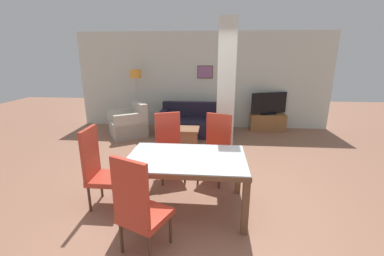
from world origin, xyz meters
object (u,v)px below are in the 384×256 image
(sofa, at_px, (193,124))
(tv_stand, at_px, (267,122))
(bottle, at_px, (173,125))
(dining_chair_near_left, at_px, (139,207))
(armchair, at_px, (130,124))
(coffee_table, at_px, (183,137))
(floor_lamp, at_px, (136,80))
(tv_screen, at_px, (269,104))
(dining_table, at_px, (186,167))
(dining_chair_head_left, at_px, (99,167))
(dining_chair_far_left, at_px, (169,146))
(dining_chair_far_right, at_px, (216,148))

(sofa, relative_size, tv_stand, 1.79)
(sofa, distance_m, bottle, 1.20)
(dining_chair_near_left, xyz_separation_m, armchair, (-1.47, 4.11, -0.27))
(coffee_table, xyz_separation_m, tv_stand, (2.22, 1.50, 0.01))
(floor_lamp, bearing_deg, tv_screen, 2.19)
(dining_table, distance_m, tv_screen, 4.45)
(armchair, bearing_deg, dining_chair_near_left, 165.89)
(dining_chair_head_left, xyz_separation_m, dining_chair_far_left, (0.82, 0.95, 0.00))
(dining_chair_near_left, distance_m, sofa, 4.42)
(armchair, bearing_deg, dining_table, 176.33)
(dining_chair_head_left, xyz_separation_m, dining_chair_near_left, (0.82, -0.89, 0.00))
(dining_chair_far_left, relative_size, armchair, 0.96)
(dining_chair_far_left, relative_size, sofa, 0.65)
(sofa, height_order, tv_stand, sofa)
(sofa, bearing_deg, armchair, 10.10)
(dining_chair_far_left, height_order, tv_screen, dining_chair_far_left)
(dining_table, bearing_deg, bottle, 103.15)
(dining_table, distance_m, coffee_table, 2.59)
(dining_chair_head_left, relative_size, coffee_table, 1.56)
(bottle, bearing_deg, armchair, 147.75)
(sofa, bearing_deg, dining_chair_near_left, 87.51)
(tv_screen, bearing_deg, dining_chair_far_right, 44.61)
(dining_table, relative_size, dining_chair_far_left, 1.40)
(dining_chair_head_left, xyz_separation_m, tv_screen, (3.09, 4.03, 0.19))
(dining_table, bearing_deg, dining_chair_head_left, 180.00)
(dining_chair_near_left, height_order, bottle, dining_chair_near_left)
(bottle, bearing_deg, dining_table, -76.85)
(bottle, bearing_deg, sofa, 72.48)
(dining_table, height_order, dining_chair_far_right, dining_chair_far_right)
(coffee_table, relative_size, tv_stand, 0.75)
(dining_chair_far_right, bearing_deg, dining_chair_head_left, 52.99)
(dining_table, bearing_deg, dining_chair_near_left, -114.07)
(dining_chair_far_right, relative_size, sofa, 0.65)
(tv_stand, xyz_separation_m, floor_lamp, (-3.69, -0.14, 1.17))
(sofa, bearing_deg, coffee_table, 81.76)
(sofa, height_order, armchair, armchair)
(bottle, bearing_deg, dining_chair_near_left, -87.18)
(coffee_table, bearing_deg, dining_chair_far_right, -65.18)
(bottle, xyz_separation_m, floor_lamp, (-1.27, 1.50, 0.87))
(tv_stand, bearing_deg, dining_chair_far_left, -126.25)
(bottle, bearing_deg, tv_screen, 34.05)
(dining_chair_near_left, distance_m, dining_chair_far_left, 1.84)
(dining_table, height_order, sofa, sofa)
(floor_lamp, bearing_deg, sofa, -13.24)
(dining_chair_far_right, bearing_deg, bottle, -33.74)
(dining_chair_far_left, xyz_separation_m, tv_screen, (2.26, 3.09, 0.19))
(armchair, bearing_deg, sofa, -113.67)
(dining_chair_far_right, xyz_separation_m, coffee_table, (-0.74, 1.61, -0.35))
(sofa, xyz_separation_m, tv_screen, (2.07, 0.52, 0.48))
(dining_chair_near_left, bearing_deg, dining_chair_far_right, 90.43)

